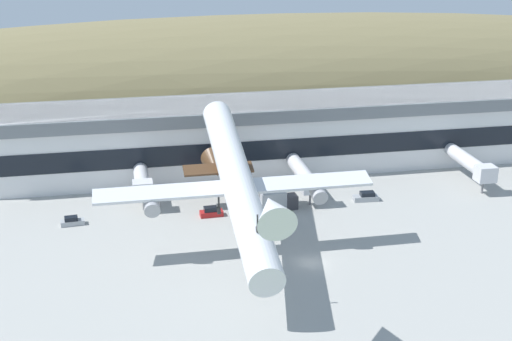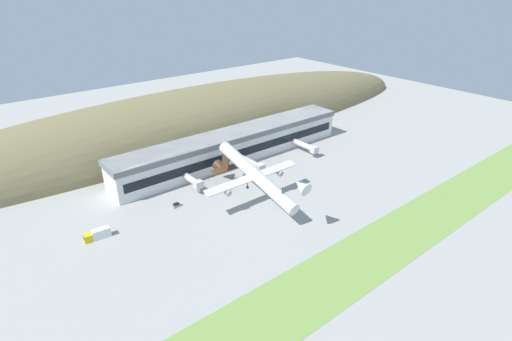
{
  "view_description": "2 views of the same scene",
  "coord_description": "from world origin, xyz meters",
  "px_view_note": "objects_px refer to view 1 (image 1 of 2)",
  "views": [
    {
      "loc": [
        -25.92,
        -89.43,
        48.17
      ],
      "look_at": [
        -6.71,
        7.96,
        11.97
      ],
      "focal_mm": 50.0,
      "sensor_mm": 36.0,
      "label": 1
    },
    {
      "loc": [
        -91.23,
        -97.24,
        77.34
      ],
      "look_at": [
        -8.17,
        6.58,
        12.16
      ],
      "focal_mm": 28.0,
      "sensor_mm": 36.0,
      "label": 2
    }
  ],
  "objects_px": {
    "jetway_1": "(304,174)",
    "jetway_2": "(471,164)",
    "service_car_0": "(211,212)",
    "fuel_truck": "(278,201)",
    "jetway_0": "(142,182)",
    "cargo_airplane": "(237,184)",
    "service_car_1": "(366,197)",
    "service_car_2": "(72,221)",
    "terminal_building": "(292,129)"
  },
  "relations": [
    {
      "from": "jetway_1",
      "to": "jetway_2",
      "type": "bearing_deg",
      "value": -0.78
    },
    {
      "from": "jetway_2",
      "to": "service_car_0",
      "type": "height_order",
      "value": "jetway_2"
    },
    {
      "from": "service_car_0",
      "to": "fuel_truck",
      "type": "height_order",
      "value": "fuel_truck"
    },
    {
      "from": "service_car_0",
      "to": "fuel_truck",
      "type": "distance_m",
      "value": 11.61
    },
    {
      "from": "jetway_2",
      "to": "service_car_0",
      "type": "xyz_separation_m",
      "value": [
        -49.64,
        -5.68,
        -3.31
      ]
    },
    {
      "from": "jetway_0",
      "to": "service_car_0",
      "type": "distance_m",
      "value": 13.9
    },
    {
      "from": "jetway_1",
      "to": "cargo_airplane",
      "type": "xyz_separation_m",
      "value": [
        -15.65,
        -20.93,
        7.3
      ]
    },
    {
      "from": "jetway_0",
      "to": "service_car_1",
      "type": "height_order",
      "value": "jetway_0"
    },
    {
      "from": "fuel_truck",
      "to": "jetway_2",
      "type": "bearing_deg",
      "value": 7.62
    },
    {
      "from": "jetway_2",
      "to": "service_car_2",
      "type": "relative_size",
      "value": 3.97
    },
    {
      "from": "jetway_1",
      "to": "fuel_truck",
      "type": "relative_size",
      "value": 2.24
    },
    {
      "from": "jetway_1",
      "to": "jetway_0",
      "type": "bearing_deg",
      "value": 176.47
    },
    {
      "from": "service_car_0",
      "to": "jetway_2",
      "type": "bearing_deg",
      "value": 6.52
    },
    {
      "from": "jetway_0",
      "to": "service_car_1",
      "type": "distance_m",
      "value": 39.47
    },
    {
      "from": "service_car_0",
      "to": "fuel_truck",
      "type": "xyz_separation_m",
      "value": [
        11.56,
        0.59,
        0.85
      ]
    },
    {
      "from": "cargo_airplane",
      "to": "jetway_0",
      "type": "bearing_deg",
      "value": 119.61
    },
    {
      "from": "jetway_1",
      "to": "fuel_truck",
      "type": "height_order",
      "value": "jetway_1"
    },
    {
      "from": "service_car_0",
      "to": "service_car_1",
      "type": "xyz_separation_m",
      "value": [
        27.84,
        1.46,
        -0.01
      ]
    },
    {
      "from": "terminal_building",
      "to": "service_car_2",
      "type": "xyz_separation_m",
      "value": [
        -41.94,
        -20.84,
        -7.15
      ]
    },
    {
      "from": "jetway_1",
      "to": "fuel_truck",
      "type": "distance_m",
      "value": 8.53
    },
    {
      "from": "jetway_0",
      "to": "service_car_2",
      "type": "bearing_deg",
      "value": -149.18
    },
    {
      "from": "cargo_airplane",
      "to": "service_car_0",
      "type": "relative_size",
      "value": 13.42
    },
    {
      "from": "jetway_2",
      "to": "service_car_1",
      "type": "bearing_deg",
      "value": -169.04
    },
    {
      "from": "jetway_1",
      "to": "cargo_airplane",
      "type": "relative_size",
      "value": 0.28
    },
    {
      "from": "service_car_0",
      "to": "service_car_2",
      "type": "xyz_separation_m",
      "value": [
        -22.74,
        0.85,
        -0.09
      ]
    },
    {
      "from": "jetway_1",
      "to": "fuel_truck",
      "type": "bearing_deg",
      "value": -137.43
    },
    {
      "from": "jetway_0",
      "to": "jetway_2",
      "type": "distance_m",
      "value": 60.64
    },
    {
      "from": "service_car_0",
      "to": "jetway_0",
      "type": "bearing_deg",
      "value": 144.3
    },
    {
      "from": "jetway_0",
      "to": "service_car_0",
      "type": "xyz_separation_m",
      "value": [
        10.96,
        -7.88,
        -3.3
      ]
    },
    {
      "from": "jetway_2",
      "to": "service_car_2",
      "type": "bearing_deg",
      "value": -176.18
    },
    {
      "from": "terminal_building",
      "to": "service_car_1",
      "type": "distance_m",
      "value": 23.11
    },
    {
      "from": "terminal_building",
      "to": "jetway_0",
      "type": "relative_size",
      "value": 10.22
    },
    {
      "from": "service_car_2",
      "to": "fuel_truck",
      "type": "relative_size",
      "value": 0.59
    },
    {
      "from": "jetway_0",
      "to": "jetway_1",
      "type": "height_order",
      "value": "same"
    },
    {
      "from": "terminal_building",
      "to": "cargo_airplane",
      "type": "xyz_separation_m",
      "value": [
        -17.27,
        -36.5,
        3.54
      ]
    },
    {
      "from": "terminal_building",
      "to": "jetway_0",
      "type": "distance_m",
      "value": 33.39
    },
    {
      "from": "service_car_0",
      "to": "service_car_2",
      "type": "height_order",
      "value": "service_car_0"
    },
    {
      "from": "service_car_1",
      "to": "cargo_airplane",
      "type": "bearing_deg",
      "value": -147.88
    },
    {
      "from": "cargo_airplane",
      "to": "service_car_2",
      "type": "xyz_separation_m",
      "value": [
        -24.67,
        15.66,
        -10.69
      ]
    },
    {
      "from": "jetway_0",
      "to": "cargo_airplane",
      "type": "relative_size",
      "value": 0.22
    },
    {
      "from": "jetway_0",
      "to": "cargo_airplane",
      "type": "xyz_separation_m",
      "value": [
        12.89,
        -22.69,
        7.3
      ]
    },
    {
      "from": "terminal_building",
      "to": "service_car_0",
      "type": "distance_m",
      "value": 29.82
    },
    {
      "from": "terminal_building",
      "to": "jetway_2",
      "type": "height_order",
      "value": "terminal_building"
    },
    {
      "from": "fuel_truck",
      "to": "jetway_0",
      "type": "bearing_deg",
      "value": 162.06
    },
    {
      "from": "terminal_building",
      "to": "service_car_0",
      "type": "height_order",
      "value": "terminal_building"
    },
    {
      "from": "terminal_building",
      "to": "service_car_2",
      "type": "height_order",
      "value": "terminal_building"
    },
    {
      "from": "terminal_building",
      "to": "service_car_0",
      "type": "bearing_deg",
      "value": -131.52
    },
    {
      "from": "jetway_0",
      "to": "fuel_truck",
      "type": "xyz_separation_m",
      "value": [
        22.52,
        -7.29,
        -2.45
      ]
    },
    {
      "from": "terminal_building",
      "to": "cargo_airplane",
      "type": "distance_m",
      "value": 40.53
    },
    {
      "from": "terminal_building",
      "to": "cargo_airplane",
      "type": "relative_size",
      "value": 2.24
    }
  ]
}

